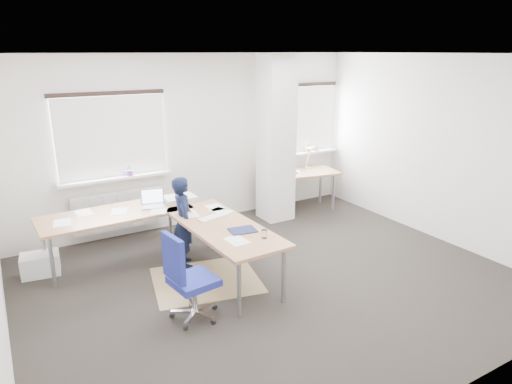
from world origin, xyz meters
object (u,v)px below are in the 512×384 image
desk_side (299,174)px  person (184,222)px  desk_main (170,220)px  task_chair (191,296)px

desk_side → person: bearing=-148.2°
desk_side → desk_main: bearing=-149.2°
desk_main → person: size_ratio=2.08×
desk_main → person: bearing=3.8°
task_chair → person: size_ratio=0.82×
task_chair → person: person is taller
person → desk_main: bearing=108.8°
desk_side → task_chair: bearing=-132.8°
desk_main → person: 0.21m
desk_side → person: person is taller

